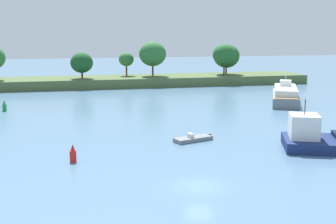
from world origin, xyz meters
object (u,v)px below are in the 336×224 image
(white_riverboat, at_px, (285,95))
(channel_buoy_red, at_px, (73,154))
(small_motorboat, at_px, (193,139))
(channel_buoy_green, at_px, (4,106))

(white_riverboat, relative_size, channel_buoy_red, 8.70)
(white_riverboat, height_order, small_motorboat, white_riverboat)
(small_motorboat, bearing_deg, channel_buoy_green, 133.25)
(white_riverboat, distance_m, channel_buoy_green, 51.81)
(small_motorboat, height_order, channel_buoy_green, channel_buoy_green)
(white_riverboat, bearing_deg, channel_buoy_green, 177.11)
(small_motorboat, relative_size, channel_buoy_red, 2.79)
(small_motorboat, bearing_deg, channel_buoy_red, -158.65)
(small_motorboat, xyz_separation_m, channel_buoy_red, (-14.80, -5.78, 0.54))
(channel_buoy_red, bearing_deg, small_motorboat, 21.35)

